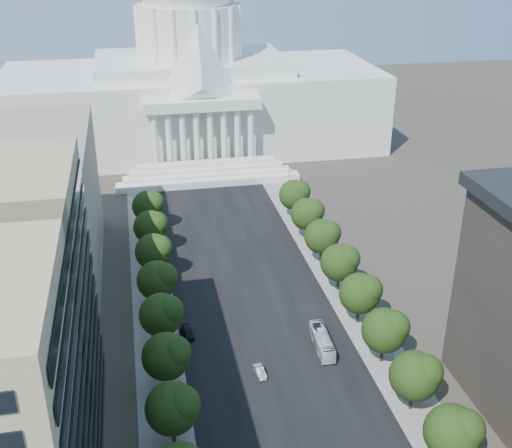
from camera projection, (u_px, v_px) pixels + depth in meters
road_asphalt at (245, 283)px, 132.20m from camera, size 30.00×260.00×0.01m
sidewalk_left at (152, 293)px, 128.82m from camera, size 8.00×260.00×0.02m
sidewalk_right at (333, 274)px, 135.57m from camera, size 8.00×260.00×0.02m
capitol at (192, 85)px, 208.00m from camera, size 120.00×56.00×73.00m
tree_l_d at (174, 407)px, 88.85m from camera, size 7.79×7.60×9.97m
tree_l_e at (168, 355)px, 99.50m from camera, size 7.79×7.60×9.97m
tree_l_f at (163, 314)px, 110.16m from camera, size 7.79×7.60×9.97m
tree_l_g at (159, 279)px, 120.82m from camera, size 7.79×7.60×9.97m
tree_l_h at (155, 251)px, 131.48m from camera, size 7.79×7.60×9.97m
tree_l_i at (152, 226)px, 142.14m from camera, size 7.79×7.60×9.97m
tree_l_j at (149, 205)px, 152.80m from camera, size 7.79×7.60×9.97m
tree_r_c at (455, 431)px, 84.59m from camera, size 7.79×7.60×9.97m
tree_r_d at (417, 375)px, 95.24m from camera, size 7.79×7.60×9.97m
tree_r_e at (387, 329)px, 105.90m from camera, size 7.79×7.60×9.97m
tree_r_f at (362, 292)px, 116.56m from camera, size 7.79×7.60×9.97m
tree_r_g at (341, 262)px, 127.22m from camera, size 7.79×7.60×9.97m
tree_r_h at (324, 236)px, 137.88m from camera, size 7.79×7.60×9.97m
tree_r_i at (309, 213)px, 148.54m from camera, size 7.79×7.60×9.97m
tree_r_j at (296, 194)px, 159.20m from camera, size 7.79×7.60×9.97m
streetlight_b at (468, 438)px, 84.42m from camera, size 2.61×0.44×9.00m
streetlight_c at (395, 331)px, 106.62m from camera, size 2.61×0.44×9.00m
streetlight_d at (346, 261)px, 128.83m from camera, size 2.61×0.44×9.00m
streetlight_e at (312, 211)px, 151.03m from camera, size 2.61×0.44×9.00m
streetlight_f at (287, 175)px, 173.24m from camera, size 2.61×0.44×9.00m
car_silver at (260, 372)px, 105.06m from camera, size 1.83×4.04×1.28m
car_dark_b at (187, 333)px, 115.06m from camera, size 2.35×4.62×1.28m
city_bus at (322, 341)px, 111.43m from camera, size 2.92×10.39×2.86m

